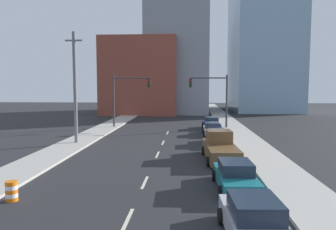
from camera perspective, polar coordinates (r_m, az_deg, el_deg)
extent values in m
cube|color=#ADA89E|center=(50.69, -8.40, -0.97)|extent=(3.14, 91.08, 0.17)
cube|color=#ADA89E|center=(49.89, 10.21, -1.10)|extent=(3.14, 91.08, 0.17)
cube|color=beige|center=(14.05, -7.07, -17.67)|extent=(0.16, 2.40, 0.01)
cube|color=beige|center=(18.87, -4.07, -11.61)|extent=(0.16, 2.40, 0.01)
cube|color=beige|center=(26.06, -1.84, -6.90)|extent=(0.16, 2.40, 0.01)
cube|color=beige|center=(31.35, -0.88, -4.84)|extent=(0.16, 2.40, 0.01)
cube|color=beige|center=(37.86, -0.08, -3.11)|extent=(0.16, 2.40, 0.01)
cube|color=brown|center=(65.90, -4.46, 6.63)|extent=(14.00, 16.00, 14.31)
cube|color=gray|center=(69.44, 1.71, 9.25)|extent=(12.00, 20.00, 20.82)
cube|color=#8CADC6|center=(76.47, 16.33, 16.49)|extent=(13.00, 20.00, 41.47)
cylinder|color=#38383D|center=(42.65, -9.43, 2.33)|extent=(0.24, 0.24, 6.79)
cylinder|color=#38383D|center=(42.15, -6.45, 6.41)|extent=(4.57, 0.16, 0.16)
cube|color=black|center=(41.80, -3.35, 5.58)|extent=(0.34, 0.32, 1.10)
cylinder|color=red|center=(41.64, -3.38, 6.05)|extent=(0.22, 0.04, 0.22)
cylinder|color=#593F0C|center=(41.64, -3.37, 5.58)|extent=(0.22, 0.04, 0.22)
cylinder|color=#0C3F14|center=(41.63, -3.37, 5.11)|extent=(0.22, 0.04, 0.22)
cylinder|color=#38383D|center=(41.80, 10.18, 2.26)|extent=(0.24, 0.24, 6.79)
cylinder|color=#38383D|center=(41.57, 7.10, 6.42)|extent=(4.57, 0.16, 0.16)
cube|color=black|center=(41.49, 3.92, 5.58)|extent=(0.34, 0.32, 1.10)
cylinder|color=red|center=(41.32, 3.93, 6.05)|extent=(0.22, 0.04, 0.22)
cylinder|color=#593F0C|center=(41.32, 3.93, 5.58)|extent=(0.22, 0.04, 0.22)
cylinder|color=#0C3F14|center=(41.32, 3.92, 5.11)|extent=(0.22, 0.04, 0.22)
cylinder|color=slate|center=(31.31, -15.88, 4.44)|extent=(0.32, 0.32, 10.32)
cube|color=slate|center=(31.58, -16.08, 12.37)|extent=(1.60, 0.14, 0.14)
cylinder|color=orange|center=(17.59, -25.54, -13.06)|extent=(0.56, 0.56, 0.19)
cylinder|color=white|center=(17.54, -25.57, -12.47)|extent=(0.56, 0.56, 0.19)
cylinder|color=orange|center=(17.48, -25.59, -11.87)|extent=(0.56, 0.56, 0.19)
cylinder|color=white|center=(17.43, -25.62, -11.28)|extent=(0.56, 0.56, 0.19)
cylinder|color=orange|center=(17.38, -25.64, -10.67)|extent=(0.56, 0.56, 0.19)
cube|color=#B2B2BC|center=(12.44, 14.81, -18.26)|extent=(2.07, 4.75, 0.73)
cube|color=#1E2838|center=(12.19, 14.89, -15.28)|extent=(1.73, 2.18, 0.65)
cylinder|color=black|center=(13.66, 9.18, -16.98)|extent=(0.25, 0.63, 0.62)
cylinder|color=black|center=(14.06, 17.29, -16.50)|extent=(0.25, 0.63, 0.62)
cube|color=#196B75|center=(17.92, 11.66, -10.91)|extent=(1.99, 4.84, 0.69)
cube|color=#1E2838|center=(17.75, 11.70, -8.86)|extent=(1.69, 2.20, 0.63)
cylinder|color=black|center=(19.26, 8.05, -10.35)|extent=(0.24, 0.63, 0.62)
cylinder|color=black|center=(19.55, 13.71, -10.21)|extent=(0.24, 0.63, 0.62)
cylinder|color=black|center=(16.44, 9.16, -13.10)|extent=(0.24, 0.63, 0.62)
cylinder|color=black|center=(16.78, 15.82, -12.85)|extent=(0.24, 0.63, 0.62)
cube|color=brown|center=(24.41, 9.12, -6.22)|extent=(2.39, 6.17, 0.97)
cube|color=brown|center=(25.13, 8.85, -3.69)|extent=(1.93, 1.91, 0.93)
cylinder|color=black|center=(26.19, 6.16, -6.17)|extent=(0.25, 0.64, 0.63)
cylinder|color=black|center=(26.47, 10.85, -6.11)|extent=(0.25, 0.64, 0.63)
cylinder|color=black|center=(22.52, 7.04, -8.05)|extent=(0.25, 0.64, 0.63)
cylinder|color=black|center=(22.85, 12.49, -7.94)|extent=(0.25, 0.64, 0.63)
cube|color=tan|center=(30.72, 8.58, -4.18)|extent=(1.97, 4.61, 0.64)
cube|color=#1E2838|center=(30.63, 8.59, -3.05)|extent=(1.64, 2.11, 0.59)
cylinder|color=black|center=(32.02, 6.62, -4.11)|extent=(0.25, 0.63, 0.62)
cylinder|color=black|center=(32.25, 9.85, -4.08)|extent=(0.25, 0.63, 0.62)
cylinder|color=black|center=(29.27, 7.17, -4.99)|extent=(0.25, 0.63, 0.62)
cylinder|color=black|center=(29.52, 10.70, -4.95)|extent=(0.25, 0.63, 0.62)
cube|color=silver|center=(36.57, 7.65, -2.68)|extent=(1.73, 4.35, 0.63)
cube|color=#1E2838|center=(36.49, 7.67, -1.74)|extent=(1.52, 1.96, 0.58)
cylinder|color=black|center=(37.87, 6.16, -2.66)|extent=(0.22, 0.62, 0.62)
cylinder|color=black|center=(38.00, 8.86, -2.67)|extent=(0.22, 0.62, 0.62)
cylinder|color=black|center=(35.21, 6.35, -3.26)|extent=(0.22, 0.62, 0.62)
cylinder|color=black|center=(35.34, 9.25, -3.26)|extent=(0.22, 0.62, 0.62)
cube|color=navy|center=(41.58, 7.53, -1.68)|extent=(2.02, 4.33, 0.68)
cube|color=#1E2838|center=(41.51, 7.54, -0.78)|extent=(1.69, 1.98, 0.63)
cylinder|color=black|center=(42.81, 6.08, -1.71)|extent=(0.25, 0.71, 0.70)
cylinder|color=black|center=(43.01, 8.58, -1.70)|extent=(0.25, 0.71, 0.70)
cylinder|color=black|center=(40.20, 6.40, -2.16)|extent=(0.25, 0.71, 0.70)
cylinder|color=black|center=(40.42, 9.07, -2.15)|extent=(0.25, 0.71, 0.70)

